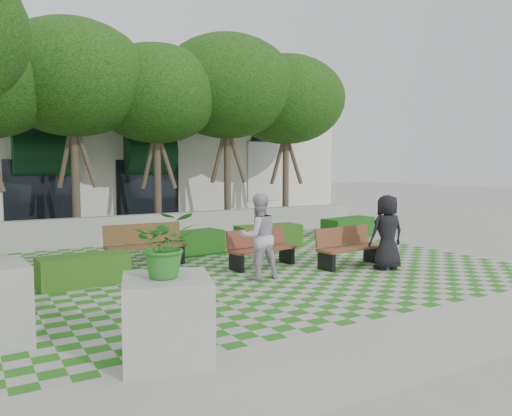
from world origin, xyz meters
TOP-DOWN VIEW (x-y plane):
  - ground at (0.00, 0.00)m, footprint 90.00×90.00m
  - lawn at (0.00, 1.00)m, footprint 12.00×12.00m
  - sidewalk_south at (0.00, -4.70)m, footprint 16.00×2.00m
  - retaining_wall at (0.00, 6.20)m, footprint 15.00×0.36m
  - bench_east at (2.18, -0.15)m, footprint 1.90×0.80m
  - bench_mid at (0.27, 0.88)m, footprint 1.84×0.82m
  - bench_west at (-2.13, 2.53)m, footprint 1.99×0.74m
  - hedge_east at (5.41, 3.58)m, footprint 2.05×1.08m
  - hedge_midright at (1.91, 3.15)m, footprint 2.02×0.89m
  - hedge_midleft at (-0.63, 3.22)m, footprint 2.00×1.09m
  - hedge_west at (-3.90, 1.13)m, footprint 1.85×0.84m
  - planter_front at (-3.81, -3.60)m, footprint 1.36×1.36m
  - person_blue at (2.85, -0.91)m, footprint 0.64×0.51m
  - person_dark at (2.71, -0.93)m, footprint 0.96×0.71m
  - person_white at (-0.44, -0.22)m, footprint 0.99×0.81m
  - tree_row at (-1.86, 5.95)m, footprint 17.70×13.40m
  - building at (0.93, 14.08)m, footprint 18.00×8.92m

SIDE VIEW (x-z plane):
  - ground at x=0.00m, z-range 0.00..0.00m
  - sidewalk_south at x=0.00m, z-range 0.00..0.01m
  - lawn at x=0.00m, z-range 0.01..0.01m
  - hedge_west at x=-3.90m, z-range 0.00..0.63m
  - hedge_midleft at x=-0.63m, z-range 0.00..0.66m
  - hedge_east at x=5.41m, z-range 0.00..0.68m
  - hedge_midright at x=1.91m, z-range 0.00..0.69m
  - retaining_wall at x=0.00m, z-range 0.00..0.90m
  - bench_mid at x=0.27m, z-range -0.02..0.92m
  - bench_east at x=2.18m, z-range -0.02..0.95m
  - bench_west at x=-2.13m, z-range -0.02..1.01m
  - person_blue at x=2.85m, z-range 0.00..1.52m
  - planter_front at x=-3.81m, z-range -0.18..1.76m
  - person_dark at x=2.71m, z-range 0.00..1.80m
  - person_white at x=-0.44m, z-range 0.00..1.89m
  - building at x=0.93m, z-range -0.06..5.09m
  - tree_row at x=-1.86m, z-range 1.47..8.88m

